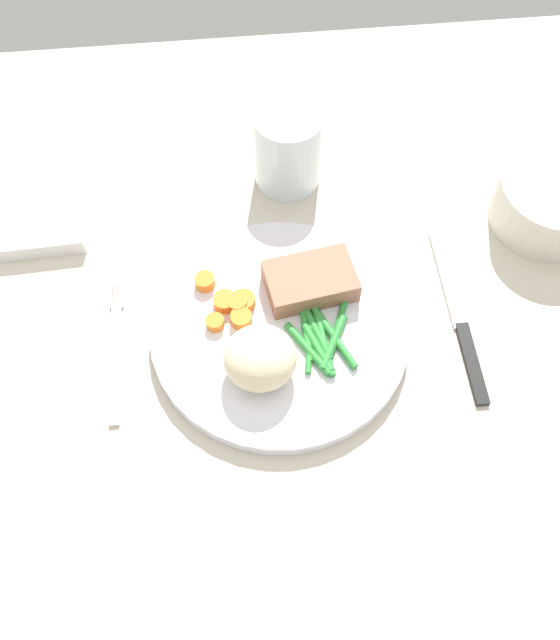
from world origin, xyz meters
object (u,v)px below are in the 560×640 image
object	(u,v)px
fork	(116,349)
salad_bowl	(551,201)
napkin	(27,217)
dinner_plate	(280,329)
knife	(460,318)
water_glass	(288,153)
meat_portion	(310,281)

from	to	relation	value
fork	salad_bowl	xyz separation A→B (cm)	(47.48, 11.81, 2.99)
fork	napkin	size ratio (longest dim) A/B	1.30
dinner_plate	knife	bearing A→B (deg)	-0.88
knife	salad_bowl	size ratio (longest dim) A/B	1.69
water_glass	napkin	distance (cm)	29.93
dinner_plate	fork	size ratio (longest dim) A/B	1.57
knife	napkin	distance (cm)	48.38
dinner_plate	water_glass	world-z (taller)	water_glass
napkin	salad_bowl	bearing A→B (deg)	-5.48
salad_bowl	meat_portion	bearing A→B (deg)	-164.79
dinner_plate	salad_bowl	xyz separation A→B (cm)	(30.89, 11.55, 2.39)
fork	meat_portion	bearing A→B (deg)	13.62
meat_portion	water_glass	world-z (taller)	water_glass
dinner_plate	fork	world-z (taller)	dinner_plate
water_glass	salad_bowl	bearing A→B (deg)	-18.05
fork	knife	xyz separation A→B (cm)	(35.15, -0.03, -0.00)
salad_bowl	napkin	xyz separation A→B (cm)	(-57.49, 5.51, -2.22)
knife	water_glass	distance (cm)	26.38
meat_portion	salad_bowl	distance (cm)	28.37
meat_portion	napkin	world-z (taller)	meat_portion
dinner_plate	napkin	distance (cm)	31.60
dinner_plate	water_glass	size ratio (longest dim) A/B	2.77
meat_portion	water_glass	xyz separation A→B (cm)	(-0.55, 16.54, 1.11)
dinner_plate	meat_portion	xyz separation A→B (cm)	(3.52, 4.11, 2.07)
meat_portion	knife	size ratio (longest dim) A/B	0.44
dinner_plate	fork	bearing A→B (deg)	-179.11
fork	knife	distance (cm)	35.15
dinner_plate	napkin	xyz separation A→B (cm)	(-26.60, 17.06, 0.17)
meat_portion	napkin	size ratio (longest dim) A/B	0.70
salad_bowl	napkin	size ratio (longest dim) A/B	0.95
meat_portion	napkin	distance (cm)	32.84
dinner_plate	salad_bowl	size ratio (longest dim) A/B	2.15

